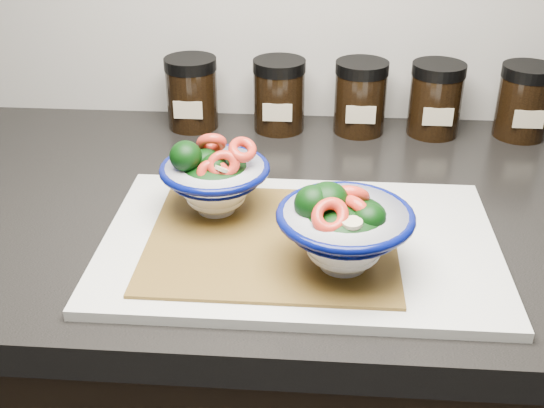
# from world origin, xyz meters

# --- Properties ---
(countertop) EXTENTS (3.50, 0.60, 0.04)m
(countertop) POSITION_xyz_m (0.00, 1.45, 0.88)
(countertop) COLOR black
(countertop) RESTS_ON cabinet
(cutting_board) EXTENTS (0.45, 0.30, 0.01)m
(cutting_board) POSITION_xyz_m (-0.08, 1.34, 0.91)
(cutting_board) COLOR silver
(cutting_board) RESTS_ON countertop
(bamboo_mat) EXTENTS (0.28, 0.24, 0.00)m
(bamboo_mat) POSITION_xyz_m (-0.11, 1.33, 0.91)
(bamboo_mat) COLOR olive
(bamboo_mat) RESTS_ON cutting_board
(bowl_left) EXTENTS (0.13, 0.13, 0.11)m
(bowl_left) POSITION_xyz_m (-0.18, 1.39, 0.96)
(bowl_left) COLOR white
(bowl_left) RESTS_ON bamboo_mat
(bowl_right) EXTENTS (0.14, 0.14, 0.10)m
(bowl_right) POSITION_xyz_m (-0.03, 1.28, 0.96)
(bowl_right) COLOR white
(bowl_right) RESTS_ON bamboo_mat
(spice_jar_a) EXTENTS (0.08, 0.08, 0.11)m
(spice_jar_a) POSITION_xyz_m (-0.26, 1.69, 0.96)
(spice_jar_a) COLOR black
(spice_jar_a) RESTS_ON countertop
(spice_jar_b) EXTENTS (0.08, 0.08, 0.11)m
(spice_jar_b) POSITION_xyz_m (-0.12, 1.69, 0.96)
(spice_jar_b) COLOR black
(spice_jar_b) RESTS_ON countertop
(spice_jar_c) EXTENTS (0.08, 0.08, 0.11)m
(spice_jar_c) POSITION_xyz_m (0.00, 1.69, 0.96)
(spice_jar_c) COLOR black
(spice_jar_c) RESTS_ON countertop
(spice_jar_d) EXTENTS (0.08, 0.08, 0.11)m
(spice_jar_d) POSITION_xyz_m (0.12, 1.69, 0.96)
(spice_jar_d) COLOR black
(spice_jar_d) RESTS_ON countertop
(spice_jar_e) EXTENTS (0.08, 0.08, 0.11)m
(spice_jar_e) POSITION_xyz_m (0.25, 1.69, 0.96)
(spice_jar_e) COLOR black
(spice_jar_e) RESTS_ON countertop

